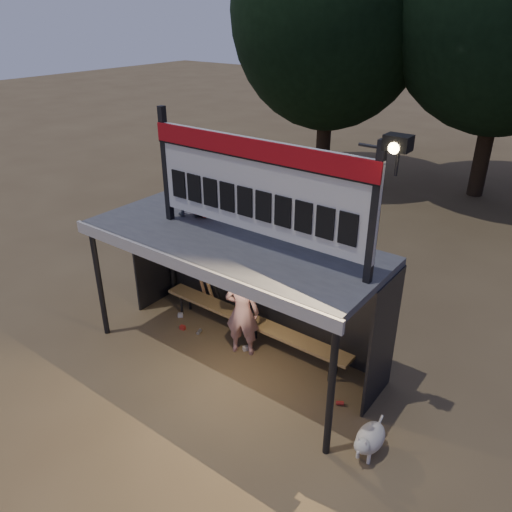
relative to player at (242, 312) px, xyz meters
The scene contains 11 objects.
ground 0.87m from the player, 101.87° to the right, with size 80.00×80.00×0.00m, color brown.
player is the anchor object (origin of this frame).
child_a 2.41m from the player, behind, with size 0.52×0.41×1.07m, color slate.
child_b 2.31m from the player, 166.82° to the left, with size 0.54×0.35×1.11m, color #B32A1B.
dugout_shelter 1.01m from the player, 141.56° to the left, with size 5.10×2.08×2.32m.
scoreboard_assembly 2.55m from the player, 22.99° to the right, with size 4.10×0.27×1.99m.
bench 0.53m from the player, 97.34° to the left, with size 4.00×0.35×0.48m.
tree_left 11.58m from the player, 112.44° to the left, with size 6.46×6.46×9.27m.
dog 3.00m from the player, 15.59° to the right, with size 0.36×0.81×0.49m.
bats 1.47m from the player, 154.39° to the left, with size 0.48×0.33×0.84m.
litter 0.90m from the player, behind, with size 3.90×0.41×0.08m.
Camera 1 is at (4.63, -5.52, 5.59)m, focal length 35.00 mm.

